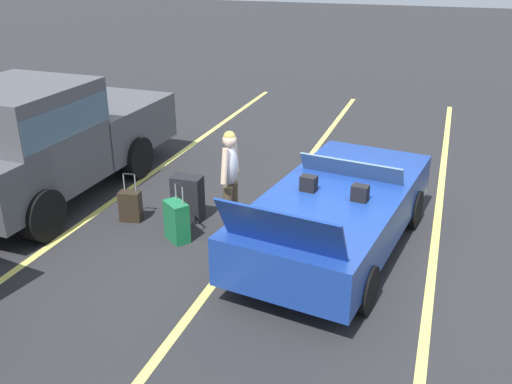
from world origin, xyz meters
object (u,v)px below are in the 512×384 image
suitcase_large_black (188,198)px  traveler_person (230,178)px  suitcase_medium_bright (177,221)px  parked_pickup_truck_far (44,138)px  convertible_car (342,207)px  suitcase_small_carryon (130,206)px

suitcase_large_black → traveler_person: size_ratio=0.45×
suitcase_medium_bright → parked_pickup_truck_far: 2.99m
convertible_car → traveler_person: (-0.23, 1.64, 0.34)m
suitcase_medium_bright → convertible_car: bearing=142.5°
suitcase_small_carryon → parked_pickup_truck_far: 2.01m
suitcase_medium_bright → suitcase_small_carryon: bearing=-73.5°
convertible_car → suitcase_small_carryon: size_ratio=5.50×
suitcase_small_carryon → parked_pickup_truck_far: size_ratio=0.16×
convertible_car → suitcase_medium_bright: bearing=114.6°
suitcase_small_carryon → parked_pickup_truck_far: bearing=-111.3°
suitcase_small_carryon → traveler_person: bearing=83.3°
parked_pickup_truck_far → suitcase_small_carryon: bearing=80.0°
suitcase_medium_bright → traveler_person: bearing=159.9°
parked_pickup_truck_far → convertible_car: bearing=90.9°
suitcase_medium_bright → suitcase_large_black: bearing=-131.8°
suitcase_small_carryon → traveler_person: size_ratio=0.48×
convertible_car → traveler_person: 1.69m
convertible_car → suitcase_small_carryon: (-0.34, 3.34, -0.34)m
suitcase_large_black → parked_pickup_truck_far: 2.75m
suitcase_large_black → suitcase_medium_bright: (-0.71, -0.15, -0.06)m
suitcase_large_black → suitcase_medium_bright: size_ratio=0.82×
convertible_car → parked_pickup_truck_far: 5.16m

